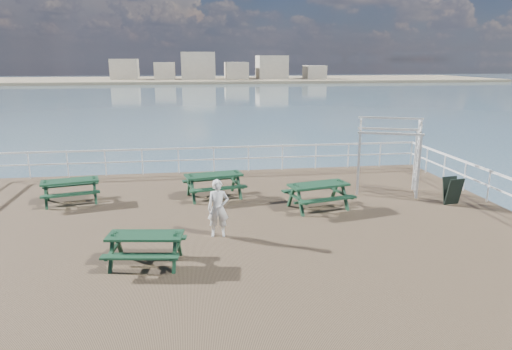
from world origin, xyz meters
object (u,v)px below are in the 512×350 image
(trellis_arbor, at_px, (388,159))
(person, at_px, (218,208))
(picnic_table_c, at_px, (318,190))
(picnic_table_a, at_px, (70,186))
(picnic_table_d, at_px, (146,242))
(picnic_table_b, at_px, (214,180))

(trellis_arbor, height_order, person, trellis_arbor)
(picnic_table_c, relative_size, person, 1.40)
(picnic_table_a, distance_m, person, 5.96)
(picnic_table_c, distance_m, person, 3.82)
(picnic_table_c, height_order, picnic_table_d, picnic_table_c)
(picnic_table_b, bearing_deg, picnic_table_c, -38.69)
(trellis_arbor, bearing_deg, picnic_table_a, -160.49)
(picnic_table_b, xyz_separation_m, picnic_table_d, (-1.86, -5.11, -0.07))
(picnic_table_d, distance_m, trellis_arbor, 9.39)
(picnic_table_a, relative_size, trellis_arbor, 0.77)
(picnic_table_d, distance_m, person, 2.35)
(picnic_table_b, distance_m, picnic_table_d, 5.43)
(picnic_table_b, relative_size, picnic_table_c, 1.00)
(picnic_table_b, xyz_separation_m, picnic_table_c, (3.23, -1.69, -0.01))
(picnic_table_a, xyz_separation_m, trellis_arbor, (10.89, -0.34, 0.64))
(picnic_table_c, height_order, trellis_arbor, trellis_arbor)
(picnic_table_a, height_order, picnic_table_b, picnic_table_b)
(trellis_arbor, xyz_separation_m, person, (-6.22, -3.35, -0.42))
(picnic_table_b, height_order, trellis_arbor, trellis_arbor)
(picnic_table_b, bearing_deg, picnic_table_a, 167.78)
(picnic_table_a, relative_size, picnic_table_d, 1.09)
(picnic_table_b, bearing_deg, trellis_arbor, -13.38)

